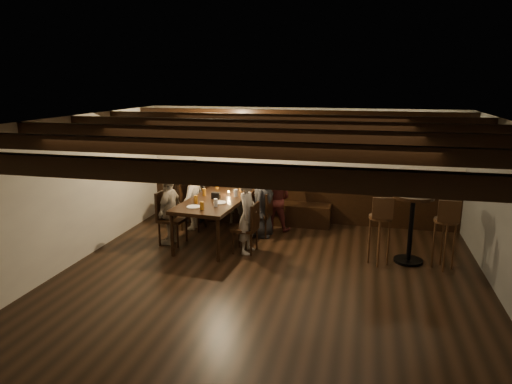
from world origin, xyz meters
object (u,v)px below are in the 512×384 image
(person_left_far, at_px, (170,210))
(person_right_near, at_px, (262,203))
(dining_table, at_px, (217,202))
(chair_right_near, at_px, (261,222))
(person_bench_right, at_px, (276,199))
(person_left_near, at_px, (191,196))
(bar_stool_right, at_px, (444,243))
(person_right_far, at_px, (248,216))
(bar_stool_left, at_px, (379,239))
(person_bench_left, at_px, (193,191))
(chair_left_far, at_px, (172,228))
(person_bench_centre, at_px, (236,193))
(high_top_table, at_px, (412,218))
(chair_right_far, at_px, (246,237))
(chair_left_near, at_px, (193,214))

(person_left_far, distance_m, person_right_near, 1.75)
(dining_table, height_order, person_right_near, person_right_near)
(chair_right_near, xyz_separation_m, person_bench_right, (0.21, 0.44, 0.37))
(person_left_near, distance_m, bar_stool_right, 4.76)
(person_left_far, height_order, person_right_near, person_right_near)
(person_left_far, xyz_separation_m, person_right_far, (1.50, -0.10, 0.03))
(chair_right_near, distance_m, bar_stool_left, 2.38)
(person_bench_left, xyz_separation_m, person_right_near, (1.62, -0.55, -0.01))
(dining_table, xyz_separation_m, chair_left_far, (-0.75, -0.40, -0.44))
(person_right_near, bearing_deg, person_left_far, 120.96)
(chair_right_near, xyz_separation_m, person_right_near, (0.03, -0.00, 0.39))
(person_bench_centre, bearing_deg, bar_stool_left, 155.14)
(bar_stool_left, distance_m, bar_stool_right, 1.00)
(person_bench_left, distance_m, person_right_far, 2.13)
(person_bench_left, bearing_deg, person_bench_centre, -170.54)
(person_bench_centre, distance_m, person_left_near, 0.96)
(chair_left_far, xyz_separation_m, person_right_far, (1.47, -0.09, 0.37))
(dining_table, distance_m, person_right_near, 0.88)
(person_left_far, distance_m, bar_stool_left, 3.72)
(chair_right_near, relative_size, person_left_far, 0.69)
(chair_right_near, relative_size, person_right_far, 0.66)
(person_bench_centre, height_order, person_right_near, person_right_near)
(person_left_far, height_order, bar_stool_right, person_left_far)
(chair_right_near, bearing_deg, bar_stool_right, -101.50)
(person_left_near, bearing_deg, bar_stool_left, 78.25)
(person_bench_centre, height_order, high_top_table, person_bench_centre)
(chair_right_near, distance_m, person_right_far, 0.98)
(dining_table, xyz_separation_m, person_bench_right, (0.96, 0.84, -0.11))
(chair_right_far, distance_m, person_left_near, 1.77)
(person_bench_right, height_order, person_left_near, person_left_near)
(person_bench_centre, relative_size, person_left_far, 1.04)
(dining_table, height_order, chair_right_near, chair_right_near)
(chair_right_near, bearing_deg, person_bench_centre, 50.14)
(person_left_near, height_order, high_top_table, person_left_near)
(person_bench_right, height_order, person_right_far, person_right_far)
(person_bench_centre, relative_size, person_bench_right, 1.04)
(person_left_near, bearing_deg, person_bench_centre, 128.66)
(person_bench_left, bearing_deg, chair_left_near, 111.72)
(chair_right_far, xyz_separation_m, bar_stool_right, (3.24, 0.03, 0.16))
(person_left_far, bearing_deg, person_left_near, 180.00)
(chair_right_far, xyz_separation_m, person_left_near, (-1.41, 0.99, 0.40))
(chair_right_near, bearing_deg, chair_left_far, 122.02)
(person_left_far, xyz_separation_m, high_top_table, (4.21, 0.10, 0.12))
(chair_left_near, height_order, person_bench_left, person_bench_left)
(chair_right_far, xyz_separation_m, person_bench_right, (0.27, 1.34, 0.36))
(person_bench_right, bearing_deg, person_right_far, 83.66)
(chair_right_far, bearing_deg, person_bench_right, -7.65)
(dining_table, distance_m, bar_stool_left, 2.99)
(person_left_near, xyz_separation_m, person_right_far, (1.44, -0.99, -0.01))
(bar_stool_left, bearing_deg, chair_left_far, 170.91)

